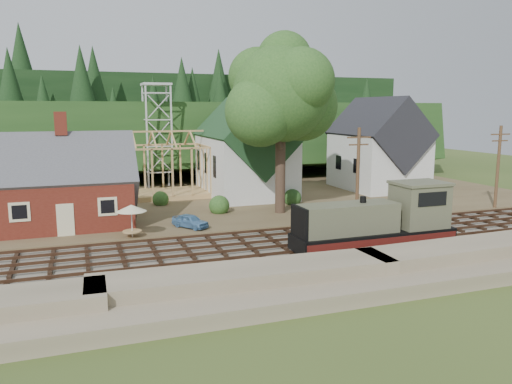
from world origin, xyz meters
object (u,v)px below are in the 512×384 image
object	(u,v)px
locomotive	(380,223)
patio_set	(131,210)
car_red	(387,186)
car_blue	(190,221)

from	to	relation	value
locomotive	patio_set	bearing A→B (deg)	150.90
locomotive	patio_set	size ratio (longest dim) A/B	4.63
car_red	locomotive	bearing A→B (deg)	153.44
locomotive	car_red	world-z (taller)	locomotive
locomotive	patio_set	world-z (taller)	locomotive
car_blue	locomotive	bearing A→B (deg)	-77.56
locomotive	car_blue	distance (m)	14.65
car_blue	car_red	size ratio (longest dim) A/B	0.66
car_blue	patio_set	distance (m)	5.05
locomotive	patio_set	distance (m)	17.49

